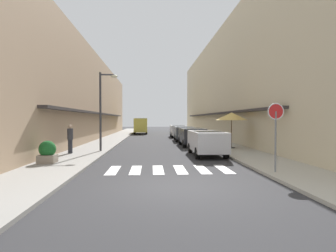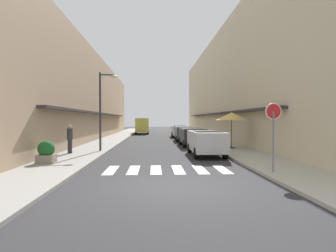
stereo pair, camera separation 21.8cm
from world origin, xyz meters
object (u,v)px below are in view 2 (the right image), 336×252
Objects in this scene: parked_car_mid at (192,135)px; parked_car_far at (184,132)px; planter_corner at (46,152)px; pedestrian_walking_near at (70,138)px; parked_car_distant at (179,130)px; parked_car_near at (206,140)px; delivery_van at (142,125)px; street_lamp at (103,103)px; cafe_umbrella at (232,117)px; round_street_sign at (273,119)px.

parked_car_far is (0.00, 5.63, -0.00)m from parked_car_mid.
pedestrian_walking_near is (-0.01, 3.77, 0.40)m from planter_corner.
parked_car_far is at bearing -90.00° from parked_car_distant.
parked_car_near is at bearing -90.00° from parked_car_mid.
delivery_van is at bearing 83.78° from planter_corner.
street_lamp is (-1.48, -24.77, 1.85)m from delivery_van.
cafe_umbrella reaches higher than pedestrian_walking_near.
delivery_van is (-4.91, 26.78, 0.48)m from parked_car_near.
parked_car_mid and parked_car_far have the same top height.
parked_car_distant reaches higher than planter_corner.
pedestrian_walking_near is at bearing -144.19° from street_lamp.
pedestrian_walking_near reaches higher than planter_corner.
round_street_sign is at bearing -85.20° from parked_car_far.
parked_car_far is 6.18m from parked_car_distant.
cafe_umbrella is 2.44× the size of planter_corner.
street_lamp is (-6.40, -9.86, 2.34)m from parked_car_far.
parked_car_mid is at bearing 129.35° from cafe_umbrella.
parked_car_near is 6.25m from round_street_sign.
parked_car_far is 1.03× the size of parked_car_distant.
pedestrian_walking_near is at bearing -166.50° from cafe_umbrella.
parked_car_distant is (-0.00, 6.18, -0.00)m from parked_car_far.
delivery_van is (-4.91, 14.91, 0.48)m from parked_car_far.
parked_car_near is at bearing -79.61° from delivery_van.
street_lamp is (-6.40, 2.01, 2.34)m from parked_car_near.
parked_car_distant is at bearing 134.98° from pedestrian_walking_near.
planter_corner is (-8.16, -9.29, -0.30)m from parked_car_mid.
parked_car_distant is at bearing -60.64° from delivery_van.
cafe_umbrella is (2.44, 3.28, 1.46)m from parked_car_near.
parked_car_mid is 1.75× the size of cafe_umbrella.
delivery_van is 2.04× the size of round_street_sign.
pedestrian_walking_near is (-8.17, -5.52, 0.11)m from parked_car_mid.
pedestrian_walking_near reaches higher than parked_car_mid.
cafe_umbrella is at bearing -80.64° from parked_car_distant.
cafe_umbrella is 10.99m from pedestrian_walking_near.
parked_car_far is 1.72× the size of cafe_umbrella.
parked_car_mid is (0.00, 6.25, 0.00)m from parked_car_near.
round_street_sign reaches higher than parked_car_mid.
cafe_umbrella reaches higher than planter_corner.
street_lamp is 3.13m from pedestrian_walking_near.
street_lamp is at bearing 106.05° from pedestrian_walking_near.
parked_car_mid is 0.87× the size of street_lamp.
pedestrian_walking_near is at bearing -126.26° from parked_car_far.
delivery_van is at bearing 108.24° from parked_car_far.
parked_car_distant is 19.15m from pedestrian_walking_near.
cafe_umbrella reaches higher than parked_car_mid.
planter_corner is at bearing -159.56° from parked_car_near.
parked_car_near is 7.10m from street_lamp.
planter_corner is (-1.77, -5.06, -2.63)m from street_lamp.
parked_car_distant is (0.00, 11.80, -0.00)m from parked_car_mid.
cafe_umbrella is at bearing -50.65° from parked_car_mid.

